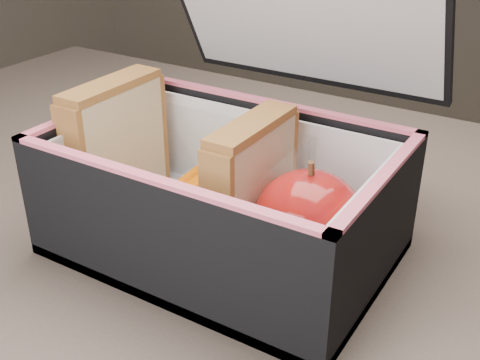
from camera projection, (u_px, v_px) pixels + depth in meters
The scene contains 8 objects.
kitchen_table at pixel (238, 326), 0.56m from camera, with size 1.20×0.80×0.75m.
lunch_bag at pixel (226, 186), 0.49m from camera, with size 0.27×0.26×0.26m.
plastic_tub at pixel (181, 182), 0.51m from camera, with size 0.19×0.13×0.08m, color white, non-canonical shape.
sandwich_left at pixel (116, 142), 0.54m from camera, with size 0.03×0.10×0.11m.
sandwich_right at pixel (251, 184), 0.47m from camera, with size 0.03×0.10×0.11m.
carrot_sticks at pixel (176, 202), 0.52m from camera, with size 0.05×0.12×0.03m.
paper_napkin at pixel (311, 262), 0.47m from camera, with size 0.08×0.08×0.01m, color white.
red_apple at pixel (308, 220), 0.44m from camera, with size 0.09×0.09×0.09m.
Camera 1 is at (0.23, -0.37, 1.04)m, focal length 45.00 mm.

